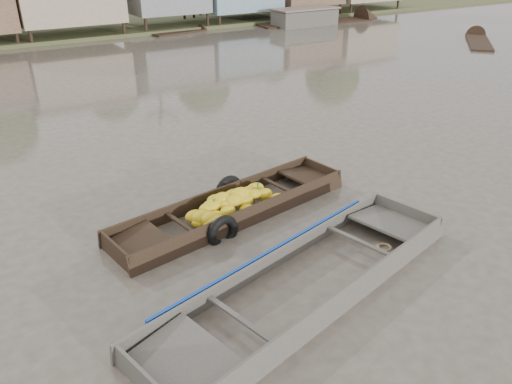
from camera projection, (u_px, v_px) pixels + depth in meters
ground at (296, 252)px, 10.66m from camera, size 120.00×120.00×0.00m
banana_boat at (231, 208)px, 12.00m from camera, size 6.46×2.43×0.88m
viewer_boat at (307, 285)px, 9.56m from camera, size 7.58×3.50×0.59m
distant_boats at (258, 30)px, 35.48m from camera, size 47.25×16.71×1.38m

